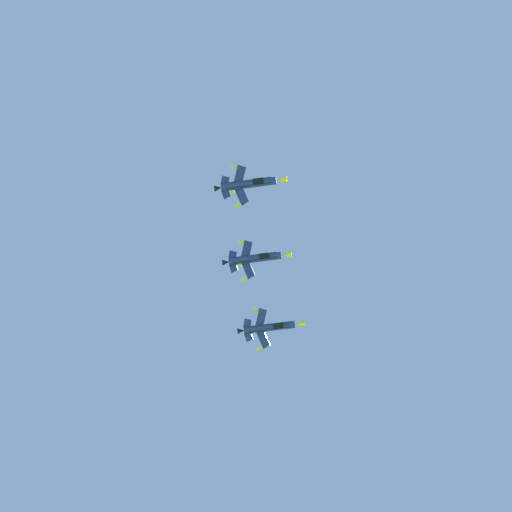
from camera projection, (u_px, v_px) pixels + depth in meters
fighter_jet_lead at (271, 327)px, 180.39m from camera, size 14.31×10.30×7.72m
fighter_jet_left_wing at (256, 258)px, 175.63m from camera, size 14.31×10.48×8.40m
fighter_jet_right_wing at (250, 184)px, 166.80m from camera, size 14.31×10.37×7.98m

